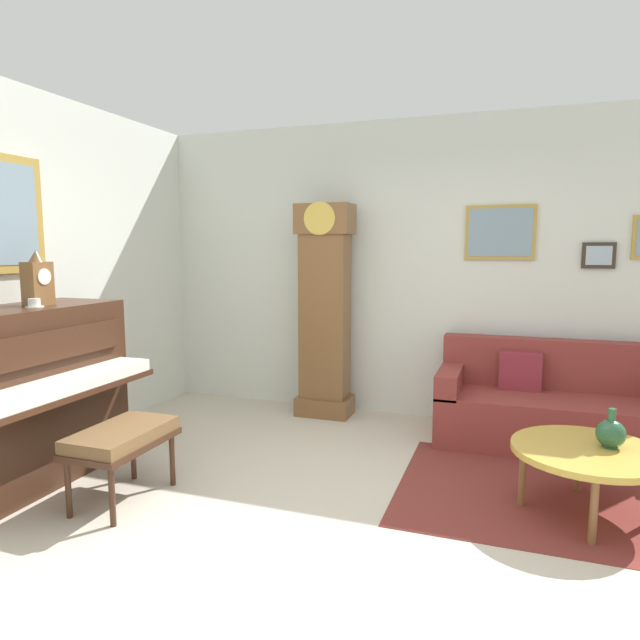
{
  "coord_description": "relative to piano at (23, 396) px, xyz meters",
  "views": [
    {
      "loc": [
        0.88,
        -2.86,
        1.61
      ],
      "look_at": [
        -0.46,
        0.97,
        1.08
      ],
      "focal_mm": 30.95,
      "sensor_mm": 36.0,
      "label": 1
    }
  ],
  "objects": [
    {
      "name": "mantel_clock",
      "position": [
        0.0,
        0.19,
        0.77
      ],
      "size": [
        0.13,
        0.18,
        0.38
      ],
      "color": "brown",
      "rests_on": "piano"
    },
    {
      "name": "green_jug",
      "position": [
        3.7,
        0.82,
        -0.11
      ],
      "size": [
        0.17,
        0.17,
        0.24
      ],
      "color": "#234C33",
      "rests_on": "coffee_table"
    },
    {
      "name": "coffee_table",
      "position": [
        3.57,
        0.76,
        -0.22
      ],
      "size": [
        0.88,
        0.88,
        0.42
      ],
      "color": "gold",
      "rests_on": "ground_plane"
    },
    {
      "name": "ground_plane",
      "position": [
        2.23,
        0.09,
        -0.66
      ],
      "size": [
        6.4,
        6.0,
        0.1
      ],
      "primitive_type": "cube",
      "color": "beige"
    },
    {
      "name": "couch",
      "position": [
        3.49,
        2.01,
        -0.3
      ],
      "size": [
        1.9,
        0.8,
        0.84
      ],
      "color": "maroon",
      "rests_on": "ground_plane"
    },
    {
      "name": "piano_bench",
      "position": [
        0.81,
        -0.0,
        -0.21
      ],
      "size": [
        0.42,
        0.7,
        0.48
      ],
      "color": "#3D2316",
      "rests_on": "ground_plane"
    },
    {
      "name": "grandfather_clock",
      "position": [
        1.43,
        2.18,
        0.35
      ],
      "size": [
        0.52,
        0.34,
        2.03
      ],
      "color": "brown",
      "rests_on": "ground_plane"
    },
    {
      "name": "area_rug",
      "position": [
        3.48,
        0.95,
        -0.61
      ],
      "size": [
        2.1,
        1.5,
        0.01
      ],
      "primitive_type": "cube",
      "color": "maroon",
      "rests_on": "ground_plane"
    },
    {
      "name": "teacup",
      "position": [
        0.09,
        0.06,
        0.63
      ],
      "size": [
        0.12,
        0.12,
        0.06
      ],
      "color": "white",
      "rests_on": "piano"
    },
    {
      "name": "wall_back",
      "position": [
        2.25,
        2.49,
        0.79
      ],
      "size": [
        5.3,
        0.13,
        2.8
      ],
      "color": "silver",
      "rests_on": "ground_plane"
    },
    {
      "name": "piano",
      "position": [
        0.0,
        0.0,
        0.0
      ],
      "size": [
        0.87,
        1.44,
        1.22
      ],
      "color": "#3D2316",
      "rests_on": "ground_plane"
    }
  ]
}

